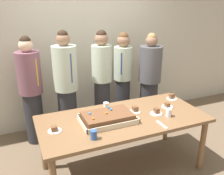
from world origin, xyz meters
TOP-DOWN VIEW (x-y plane):
  - ground_plane at (0.00, 0.00)m, footprint 12.00×12.00m
  - interior_back_panel at (0.00, 1.60)m, footprint 8.00×0.12m
  - party_table at (0.00, 0.00)m, footprint 2.03×0.95m
  - sheet_cake at (-0.21, -0.02)m, footprint 0.64×0.42m
  - plated_slice_near_left at (-0.83, -0.01)m, footprint 0.15×0.15m
  - plated_slice_near_right at (0.21, 0.08)m, footprint 0.15×0.15m
  - plated_slice_far_left at (0.67, 0.04)m, footprint 0.15×0.15m
  - plated_slice_far_right at (0.43, -0.07)m, footprint 0.15×0.15m
  - plated_slice_center_front at (0.90, 0.26)m, footprint 0.15×0.15m
  - drink_cup_nearest at (-0.49, -0.32)m, footprint 0.07×0.07m
  - drink_cup_middle at (-0.11, 0.29)m, footprint 0.07×0.07m
  - drink_cup_far_end at (0.52, -0.19)m, footprint 0.07×0.07m
  - cake_server_utensil at (0.33, -0.34)m, footprint 0.03×0.20m
  - person_serving_front at (0.09, 0.97)m, footprint 0.31×0.31m
  - person_green_shirt_behind at (-0.95, 1.15)m, footprint 0.34×0.34m
  - person_striped_tie_right at (0.54, 1.16)m, footprint 0.31×0.31m
  - person_far_right_suit at (0.93, 0.93)m, footprint 0.37×0.37m
  - person_left_edge_reaching at (-0.47, 0.96)m, footprint 0.35×0.35m

SIDE VIEW (x-z plane):
  - ground_plane at x=0.00m, z-range 0.00..0.00m
  - party_table at x=0.00m, z-range 0.30..1.04m
  - cake_server_utensil at x=0.33m, z-range 0.75..0.76m
  - plated_slice_far_left at x=0.67m, z-range 0.73..0.80m
  - plated_slice_near_left at x=-0.83m, z-range 0.74..0.80m
  - plated_slice_near_right at x=0.21m, z-range 0.73..0.81m
  - plated_slice_far_right at x=0.43m, z-range 0.73..0.81m
  - plated_slice_center_front at x=0.90m, z-range 0.73..0.81m
  - sheet_cake at x=-0.21m, z-range 0.73..0.86m
  - drink_cup_nearest at x=-0.49m, z-range 0.75..0.85m
  - drink_cup_middle at x=-0.11m, z-range 0.75..0.85m
  - drink_cup_far_end at x=0.52m, z-range 0.75..0.85m
  - person_far_right_suit at x=0.93m, z-range 0.02..1.63m
  - person_green_shirt_behind at x=-0.95m, z-range 0.03..1.67m
  - person_striped_tie_right at x=0.54m, z-range 0.05..1.66m
  - person_left_edge_reaching at x=-0.47m, z-range 0.03..1.74m
  - person_serving_front at x=0.09m, z-range 0.04..1.73m
  - interior_back_panel at x=0.00m, z-range 0.00..3.00m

